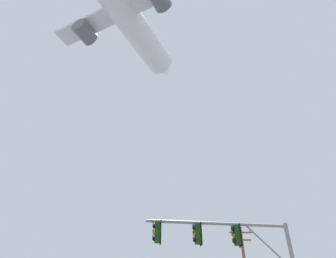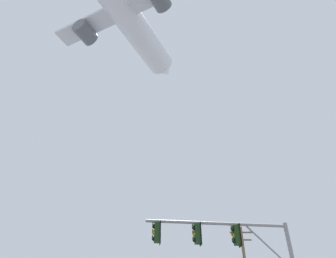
{
  "view_description": "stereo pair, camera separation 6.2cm",
  "coord_description": "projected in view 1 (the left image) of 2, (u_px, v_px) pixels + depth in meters",
  "views": [
    {
      "loc": [
        -1.17,
        -6.13,
        1.56
      ],
      "look_at": [
        -0.56,
        14.73,
        15.79
      ],
      "focal_mm": 32.98,
      "sensor_mm": 36.0,
      "label": 1
    },
    {
      "loc": [
        -1.11,
        -6.13,
        1.56
      ],
      "look_at": [
        -0.56,
        14.73,
        15.79
      ],
      "focal_mm": 32.98,
      "sensor_mm": 36.0,
      "label": 2
    }
  ],
  "objects": [
    {
      "name": "signal_pole_near",
      "position": [
        235.0,
        251.0,
        14.21
      ],
      "size": [
        6.96,
        0.93,
        6.3
      ],
      "color": "gray",
      "rests_on": "ground"
    },
    {
      "name": "airplane",
      "position": [
        123.0,
        12.0,
        47.98
      ],
      "size": [
        22.38,
        28.98,
        8.45
      ],
      "color": "white"
    }
  ]
}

